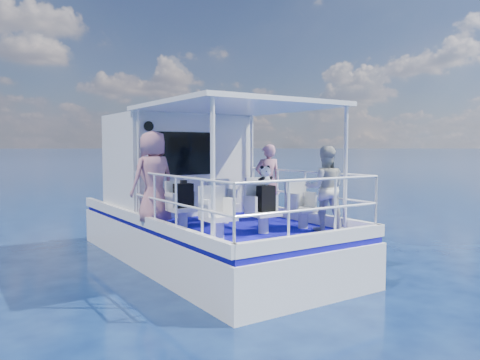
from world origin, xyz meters
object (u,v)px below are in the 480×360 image
Objects in this scene: passenger_port_fwd at (153,178)px; panda at (265,176)px; passenger_stbd_aft at (325,189)px; backpack_center at (266,198)px.

panda is (1.27, -1.85, 0.10)m from passenger_port_fwd.
backpack_center is at bearing 17.34° from passenger_stbd_aft.
backpack_center is (1.28, -1.86, -0.29)m from passenger_port_fwd.
passenger_port_fwd reaches higher than panda.
backpack_center is (-1.05, 0.35, -0.15)m from passenger_stbd_aft.
passenger_port_fwd is 5.23× the size of panda.
passenger_stbd_aft is 1.11m from backpack_center.
passenger_stbd_aft is 3.37× the size of backpack_center.
backpack_center is at bearing -37.50° from panda.
panda is at bearing 142.50° from backpack_center.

